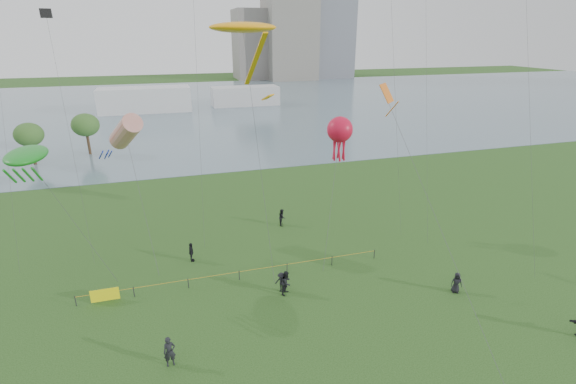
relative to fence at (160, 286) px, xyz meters
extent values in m
plane|color=#1C3E13|center=(9.55, -12.18, -0.55)|extent=(400.00, 400.00, 0.00)
cube|color=slate|center=(9.55, 87.82, -0.53)|extent=(400.00, 120.00, 0.08)
cube|color=slate|center=(55.55, 149.82, 18.45)|extent=(20.00, 20.00, 38.00)
cube|color=slate|center=(41.55, 155.82, 13.45)|extent=(16.00, 18.00, 28.00)
cube|color=silver|center=(-2.45, 82.82, 2.45)|extent=(22.00, 8.00, 6.00)
cube|color=silver|center=(23.55, 85.82, 1.95)|extent=(18.00, 7.00, 5.00)
cylinder|color=#372719|center=(-10.54, 43.74, 0.95)|extent=(0.44, 0.44, 3.01)
ellipsoid|color=#3B6728|center=(-10.54, 43.74, 4.32)|extent=(4.28, 4.28, 3.61)
cylinder|color=#372719|center=(-17.71, 39.97, 0.87)|extent=(0.44, 0.44, 2.85)
ellipsoid|color=#3B6728|center=(-17.71, 39.97, 4.07)|extent=(4.06, 4.06, 3.42)
cylinder|color=black|center=(-5.88, 0.00, -0.13)|extent=(0.07, 0.07, 0.85)
cylinder|color=black|center=(-1.88, 0.00, -0.13)|extent=(0.07, 0.07, 0.85)
cylinder|color=black|center=(2.12, 0.00, -0.13)|extent=(0.07, 0.07, 0.85)
cylinder|color=black|center=(6.12, 0.00, -0.13)|extent=(0.07, 0.07, 0.85)
cylinder|color=black|center=(10.12, 0.00, -0.13)|extent=(0.07, 0.07, 0.85)
cylinder|color=black|center=(14.12, 0.00, -0.13)|extent=(0.07, 0.07, 0.85)
cylinder|color=black|center=(18.12, 0.00, -0.13)|extent=(0.07, 0.07, 0.85)
cylinder|color=gold|center=(6.12, 0.00, 0.19)|extent=(24.00, 0.03, 0.03)
cube|color=#FEF00D|center=(-3.88, 0.00, 0.00)|extent=(2.00, 0.04, 1.00)
imported|color=black|center=(9.23, -2.87, 0.41)|extent=(1.17, 1.18, 1.92)
imported|color=black|center=(8.93, -2.49, 0.26)|extent=(1.17, 1.17, 1.63)
imported|color=black|center=(2.70, 4.12, 0.31)|extent=(0.43, 1.02, 1.74)
imported|color=black|center=(21.67, -6.40, 0.28)|extent=(0.95, 0.79, 1.67)
imported|color=black|center=(0.52, -7.92, 0.42)|extent=(0.76, 0.54, 1.95)
imported|color=black|center=(12.23, 8.94, 0.32)|extent=(0.90, 1.01, 1.74)
cylinder|color=#3F3F42|center=(8.64, 3.02, 8.95)|extent=(0.25, 8.30, 19.03)
ellipsoid|color=#FFA20D|center=(8.53, 7.16, 18.46)|extent=(5.55, 3.47, 0.87)
cube|color=#FFA20D|center=(8.53, 2.96, 16.06)|extent=(0.36, 6.98, 4.09)
cube|color=#FFA20D|center=(8.53, -0.84, 13.96)|extent=(0.95, 0.95, 0.42)
cylinder|color=#3F3F42|center=(-0.91, 6.34, 4.65)|extent=(1.71, 7.70, 10.43)
cylinder|color=red|center=(-1.75, 10.18, 9.86)|extent=(3.62, 5.08, 3.78)
cylinder|color=#1A2ABB|center=(-3.15, 8.98, 8.26)|extent=(0.60, 1.13, 0.88)
cylinder|color=#1A2ABB|center=(-3.43, 9.36, 8.26)|extent=(0.60, 1.13, 0.88)
cylinder|color=#1A2ABB|center=(-3.88, 9.21, 8.26)|extent=(0.60, 1.13, 0.88)
cylinder|color=#1A2ABB|center=(-3.88, 8.74, 8.26)|extent=(0.60, 1.13, 0.88)
cylinder|color=#1A2ABB|center=(-3.43, 8.60, 8.26)|extent=(0.60, 1.13, 0.88)
cylinder|color=#3F3F42|center=(-5.63, 3.24, 4.69)|extent=(4.79, 1.42, 10.50)
ellipsoid|color=#17831E|center=(-8.01, 3.93, 9.93)|extent=(2.68, 4.82, 0.94)
cylinder|color=#17831E|center=(-8.81, 2.33, 8.93)|extent=(0.16, 1.79, 1.54)
cylinder|color=#17831E|center=(-8.26, 2.33, 8.93)|extent=(0.16, 1.79, 1.54)
cylinder|color=#17831E|center=(-7.71, 2.33, 8.93)|extent=(0.16, 1.79, 1.54)
cylinder|color=#17831E|center=(-7.16, 2.33, 8.93)|extent=(0.16, 1.79, 1.54)
cylinder|color=#3F3F42|center=(15.04, 2.74, 4.59)|extent=(4.00, 6.88, 10.30)
sphere|color=red|center=(17.02, 6.17, 9.73)|extent=(2.39, 2.39, 2.39)
cylinder|color=red|center=(17.52, 6.17, 8.13)|extent=(0.18, 0.54, 2.60)
cylinder|color=red|center=(17.27, 6.60, 8.13)|extent=(0.49, 0.36, 2.61)
cylinder|color=red|center=(16.77, 6.60, 8.13)|extent=(0.49, 0.36, 2.61)
cylinder|color=red|center=(16.52, 6.17, 8.13)|extent=(0.18, 0.54, 2.60)
cylinder|color=red|center=(16.77, 5.73, 8.13)|extent=(0.49, 0.36, 2.61)
cylinder|color=red|center=(17.27, 5.73, 8.13)|extent=(0.49, 0.36, 2.61)
cylinder|color=#3F3F42|center=(17.13, -9.68, 6.72)|extent=(0.06, 16.16, 14.58)
cube|color=orange|center=(17.11, -1.61, 14.00)|extent=(1.58, 1.58, 1.29)
cylinder|color=orange|center=(17.11, -2.51, 13.00)|extent=(0.08, 1.58, 1.35)
cube|color=black|center=(-6.84, 12.75, 19.56)|extent=(1.01, 0.76, 0.76)
camera|label=1|loc=(1.62, -28.72, 18.01)|focal=26.00mm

